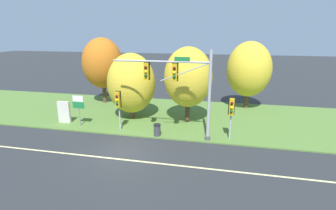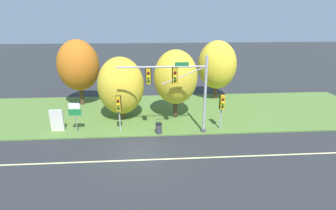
# 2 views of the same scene
# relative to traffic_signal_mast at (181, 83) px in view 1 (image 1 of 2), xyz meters

# --- Properties ---
(ground_plane) EXTENTS (160.00, 160.00, 0.00)m
(ground_plane) POSITION_rel_traffic_signal_mast_xyz_m (-3.44, -2.91, -4.32)
(ground_plane) COLOR #282B2D
(lane_stripe) EXTENTS (36.00, 0.16, 0.01)m
(lane_stripe) POSITION_rel_traffic_signal_mast_xyz_m (-3.44, -4.11, -4.31)
(lane_stripe) COLOR beige
(lane_stripe) RESTS_ON ground
(grass_verge) EXTENTS (48.00, 11.50, 0.10)m
(grass_verge) POSITION_rel_traffic_signal_mast_xyz_m (-3.44, 5.34, -4.27)
(grass_verge) COLOR #517533
(grass_verge) RESTS_ON ground
(traffic_signal_mast) EXTENTS (7.30, 0.49, 6.55)m
(traffic_signal_mast) POSITION_rel_traffic_signal_mast_xyz_m (0.00, 0.00, 0.00)
(traffic_signal_mast) COLOR #9EA0A5
(traffic_signal_mast) RESTS_ON grass_verge
(pedestrian_signal_near_kerb) EXTENTS (0.46, 0.55, 3.24)m
(pedestrian_signal_near_kerb) POSITION_rel_traffic_signal_mast_xyz_m (-5.11, 0.45, -1.85)
(pedestrian_signal_near_kerb) COLOR #9EA0A5
(pedestrian_signal_near_kerb) RESTS_ON grass_verge
(pedestrian_signal_further_along) EXTENTS (0.46, 0.55, 3.21)m
(pedestrian_signal_further_along) POSITION_rel_traffic_signal_mast_xyz_m (3.61, 0.41, -1.88)
(pedestrian_signal_further_along) COLOR #9EA0A5
(pedestrian_signal_further_along) RESTS_ON grass_verge
(route_sign_post) EXTENTS (1.04, 0.08, 2.66)m
(route_sign_post) POSITION_rel_traffic_signal_mast_xyz_m (-8.81, 0.75, -2.42)
(route_sign_post) COLOR slate
(route_sign_post) RESTS_ON grass_verge
(tree_nearest_road) EXTENTS (4.38, 4.38, 7.14)m
(tree_nearest_road) POSITION_rel_traffic_signal_mast_xyz_m (-10.10, 8.24, 0.17)
(tree_nearest_road) COLOR #4C3823
(tree_nearest_road) RESTS_ON grass_verge
(tree_left_of_mast) EXTENTS (4.32, 4.32, 5.94)m
(tree_left_of_mast) POSITION_rel_traffic_signal_mast_xyz_m (-5.21, 3.81, -0.99)
(tree_left_of_mast) COLOR brown
(tree_left_of_mast) RESTS_ON grass_verge
(tree_behind_signpost) EXTENTS (4.11, 4.11, 6.55)m
(tree_behind_signpost) POSITION_rel_traffic_signal_mast_xyz_m (-0.05, 3.75, -0.25)
(tree_behind_signpost) COLOR #423021
(tree_behind_signpost) RESTS_ON grass_verge
(tree_mid_verge) EXTENTS (4.46, 4.46, 6.83)m
(tree_mid_verge) POSITION_rel_traffic_signal_mast_xyz_m (5.34, 9.45, -0.19)
(tree_mid_verge) COLOR #4C3823
(tree_mid_verge) RESTS_ON grass_verge
(info_kiosk) EXTENTS (1.10, 0.24, 1.90)m
(info_kiosk) POSITION_rel_traffic_signal_mast_xyz_m (-10.52, 1.17, -3.27)
(info_kiosk) COLOR beige
(info_kiosk) RESTS_ON grass_verge
(trash_bin) EXTENTS (0.56, 0.56, 0.93)m
(trash_bin) POSITION_rel_traffic_signal_mast_xyz_m (-1.82, -0.03, -3.75)
(trash_bin) COLOR #38383D
(trash_bin) RESTS_ON grass_verge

